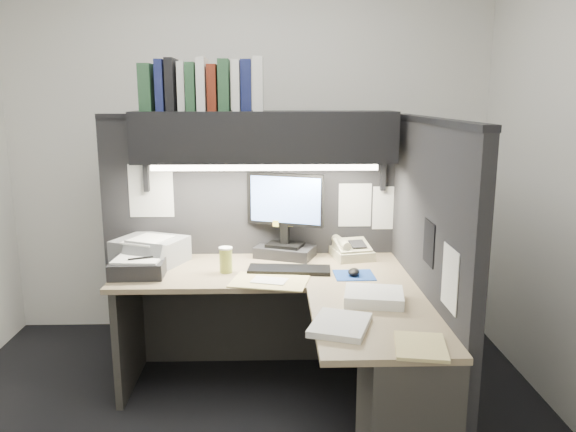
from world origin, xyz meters
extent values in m
cube|color=white|center=(0.00, 1.50, 1.35)|extent=(3.50, 0.04, 2.70)
cube|color=white|center=(0.00, -1.50, 1.35)|extent=(3.50, 0.04, 2.70)
cube|color=black|center=(0.03, 0.93, 0.80)|extent=(1.90, 0.06, 1.60)
cube|color=black|center=(0.98, 0.18, 0.80)|extent=(0.06, 1.50, 1.60)
cube|color=#94805E|center=(0.10, 0.56, 0.71)|extent=(1.70, 0.68, 0.03)
cube|color=#94805E|center=(0.65, -0.21, 0.71)|extent=(0.60, 0.85, 0.03)
cube|color=#302E2B|center=(0.10, 0.86, 0.35)|extent=(1.61, 0.02, 0.70)
cube|color=#302E2B|center=(-0.70, 0.56, 0.35)|extent=(0.04, 0.61, 0.70)
cube|color=#302E2B|center=(0.75, -0.43, 0.35)|extent=(0.38, 0.40, 0.70)
cube|color=black|center=(0.12, 0.75, 1.50)|extent=(1.55, 0.34, 0.30)
cylinder|color=white|center=(0.12, 0.61, 1.33)|extent=(1.32, 0.04, 0.04)
cube|color=black|center=(0.25, 0.82, 0.76)|extent=(0.41, 0.33, 0.07)
cube|color=black|center=(0.25, 0.82, 0.88)|extent=(0.06, 0.05, 0.12)
cube|color=black|center=(0.25, 0.82, 1.10)|extent=(0.48, 0.21, 0.33)
cube|color=#6C93ED|center=(0.25, 0.80, 1.10)|extent=(0.43, 0.17, 0.29)
cube|color=black|center=(0.27, 0.51, 0.74)|extent=(0.49, 0.20, 0.02)
cube|color=navy|center=(0.63, 0.42, 0.73)|extent=(0.23, 0.21, 0.00)
ellipsoid|color=black|center=(0.63, 0.42, 0.75)|extent=(0.09, 0.12, 0.04)
cube|color=#C2BC95|center=(0.67, 0.78, 0.78)|extent=(0.27, 0.28, 0.09)
cylinder|color=#D0D555|center=(-0.10, 0.51, 0.80)|extent=(0.08, 0.08, 0.14)
cube|color=gray|center=(-0.58, 0.71, 0.81)|extent=(0.48, 0.45, 0.15)
cube|color=black|center=(-0.60, 0.46, 0.78)|extent=(0.31, 0.26, 0.09)
cube|color=#CDBC73|center=(0.15, 0.32, 0.73)|extent=(0.46, 0.35, 0.01)
cube|color=white|center=(0.67, 0.00, 0.76)|extent=(0.32, 0.29, 0.06)
cube|color=white|center=(0.46, -0.32, 0.74)|extent=(0.32, 0.36, 0.03)
cube|color=#CDBC73|center=(0.77, -0.53, 0.74)|extent=(0.25, 0.29, 0.01)
cube|color=#24492D|center=(-0.55, 0.73, 1.78)|extent=(0.07, 0.22, 0.27)
cube|color=#151C4C|center=(-0.47, 0.73, 1.80)|extent=(0.05, 0.22, 0.29)
cube|color=black|center=(-0.41, 0.74, 1.80)|extent=(0.05, 0.22, 0.30)
cube|color=silver|center=(-0.35, 0.77, 1.79)|extent=(0.04, 0.22, 0.28)
cube|color=#24492D|center=(-0.30, 0.75, 1.79)|extent=(0.05, 0.22, 0.28)
cube|color=silver|center=(-0.23, 0.74, 1.80)|extent=(0.05, 0.22, 0.30)
cube|color=maroon|center=(-0.17, 0.76, 1.78)|extent=(0.06, 0.22, 0.27)
cube|color=#24492D|center=(-0.11, 0.76, 1.80)|extent=(0.07, 0.22, 0.30)
cube|color=silver|center=(-0.04, 0.74, 1.79)|extent=(0.04, 0.22, 0.29)
cube|color=#151C4C|center=(0.02, 0.77, 1.80)|extent=(0.07, 0.22, 0.29)
cube|color=silver|center=(0.09, 0.75, 1.80)|extent=(0.06, 0.22, 0.31)
cube|color=white|center=(0.70, 0.90, 1.05)|extent=(0.21, 0.00, 0.28)
cube|color=white|center=(0.92, 0.90, 1.03)|extent=(0.21, 0.00, 0.28)
cube|color=white|center=(-0.60, 0.90, 1.15)|extent=(0.28, 0.00, 0.34)
cube|color=black|center=(0.95, 0.04, 1.02)|extent=(0.00, 0.18, 0.22)
cube|color=white|center=(0.95, -0.31, 0.95)|extent=(0.00, 0.21, 0.28)
camera|label=1|loc=(0.17, -2.63, 1.73)|focal=35.00mm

